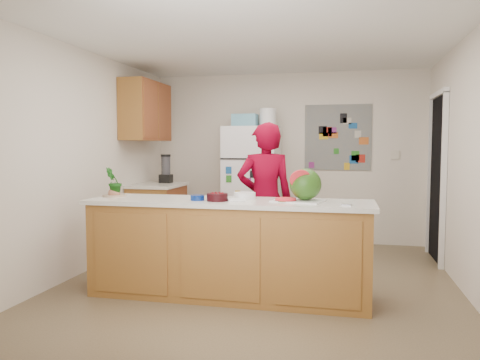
% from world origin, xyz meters
% --- Properties ---
extents(floor, '(4.00, 4.50, 0.02)m').
position_xyz_m(floor, '(0.00, 0.00, -0.01)').
color(floor, brown).
rests_on(floor, ground).
extents(wall_back, '(4.00, 0.02, 2.50)m').
position_xyz_m(wall_back, '(0.00, 2.26, 1.25)').
color(wall_back, beige).
rests_on(wall_back, ground).
extents(wall_left, '(0.02, 4.50, 2.50)m').
position_xyz_m(wall_left, '(-2.01, 0.00, 1.25)').
color(wall_left, beige).
rests_on(wall_left, ground).
extents(wall_right, '(0.02, 4.50, 2.50)m').
position_xyz_m(wall_right, '(2.01, 0.00, 1.25)').
color(wall_right, beige).
rests_on(wall_right, ground).
extents(ceiling, '(4.00, 4.50, 0.02)m').
position_xyz_m(ceiling, '(0.00, 0.00, 2.51)').
color(ceiling, white).
rests_on(ceiling, wall_back).
extents(doorway, '(0.03, 0.85, 2.04)m').
position_xyz_m(doorway, '(1.99, 1.45, 1.02)').
color(doorway, black).
rests_on(doorway, ground).
extents(peninsula_base, '(2.60, 0.62, 0.88)m').
position_xyz_m(peninsula_base, '(-0.20, -0.50, 0.44)').
color(peninsula_base, brown).
rests_on(peninsula_base, floor).
extents(peninsula_top, '(2.68, 0.70, 0.04)m').
position_xyz_m(peninsula_top, '(-0.20, -0.50, 0.90)').
color(peninsula_top, silver).
rests_on(peninsula_top, peninsula_base).
extents(side_counter_base, '(0.60, 0.80, 0.86)m').
position_xyz_m(side_counter_base, '(-1.69, 1.35, 0.43)').
color(side_counter_base, brown).
rests_on(side_counter_base, floor).
extents(side_counter_top, '(0.64, 0.84, 0.04)m').
position_xyz_m(side_counter_top, '(-1.69, 1.35, 0.88)').
color(side_counter_top, silver).
rests_on(side_counter_top, side_counter_base).
extents(upper_cabinets, '(0.35, 1.00, 0.80)m').
position_xyz_m(upper_cabinets, '(-1.82, 1.30, 1.90)').
color(upper_cabinets, brown).
rests_on(upper_cabinets, wall_left).
extents(refrigerator, '(0.75, 0.70, 1.70)m').
position_xyz_m(refrigerator, '(-0.45, 1.88, 0.85)').
color(refrigerator, silver).
rests_on(refrigerator, floor).
extents(fridge_top_bin, '(0.35, 0.28, 0.18)m').
position_xyz_m(fridge_top_bin, '(-0.55, 1.88, 1.79)').
color(fridge_top_bin, '#5999B2').
rests_on(fridge_top_bin, refrigerator).
extents(photo_collage, '(0.95, 0.01, 0.95)m').
position_xyz_m(photo_collage, '(0.75, 2.24, 1.55)').
color(photo_collage, slate).
rests_on(photo_collage, wall_back).
extents(person, '(0.70, 0.56, 1.68)m').
position_xyz_m(person, '(0.02, 0.27, 0.84)').
color(person, maroon).
rests_on(person, floor).
extents(blender_appliance, '(0.13, 0.13, 0.38)m').
position_xyz_m(blender_appliance, '(-1.64, 1.55, 1.09)').
color(blender_appliance, black).
rests_on(blender_appliance, side_counter_top).
extents(cutting_board, '(0.51, 0.43, 0.01)m').
position_xyz_m(cutting_board, '(0.45, -0.46, 0.93)').
color(cutting_board, silver).
rests_on(cutting_board, peninsula_top).
extents(watermelon, '(0.29, 0.29, 0.29)m').
position_xyz_m(watermelon, '(0.51, -0.44, 1.08)').
color(watermelon, '#225118').
rests_on(watermelon, cutting_board).
extents(watermelon_slice, '(0.19, 0.19, 0.02)m').
position_xyz_m(watermelon_slice, '(0.34, -0.51, 0.94)').
color(watermelon_slice, red).
rests_on(watermelon_slice, cutting_board).
extents(cherry_bowl, '(0.21, 0.21, 0.07)m').
position_xyz_m(cherry_bowl, '(-0.28, -0.59, 0.96)').
color(cherry_bowl, black).
rests_on(cherry_bowl, peninsula_top).
extents(white_bowl, '(0.22, 0.22, 0.06)m').
position_xyz_m(white_bowl, '(-0.08, -0.35, 0.95)').
color(white_bowl, white).
rests_on(white_bowl, peninsula_top).
extents(cobalt_bowl, '(0.17, 0.17, 0.05)m').
position_xyz_m(cobalt_bowl, '(-0.47, -0.59, 0.95)').
color(cobalt_bowl, navy).
rests_on(cobalt_bowl, peninsula_top).
extents(plate, '(0.25, 0.25, 0.02)m').
position_xyz_m(plate, '(-1.40, -0.44, 0.93)').
color(plate, '#B0A589').
rests_on(plate, peninsula_top).
extents(paper_towel, '(0.20, 0.19, 0.02)m').
position_xyz_m(paper_towel, '(-0.11, -0.54, 0.93)').
color(paper_towel, silver).
rests_on(paper_towel, peninsula_top).
extents(keys, '(0.10, 0.07, 0.01)m').
position_xyz_m(keys, '(0.88, -0.67, 0.93)').
color(keys, gray).
rests_on(keys, peninsula_top).
extents(potted_plant, '(0.19, 0.21, 0.29)m').
position_xyz_m(potted_plant, '(-1.40, -0.45, 1.07)').
color(potted_plant, '#154A1B').
rests_on(potted_plant, peninsula_top).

